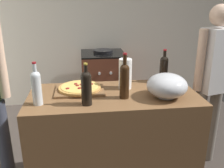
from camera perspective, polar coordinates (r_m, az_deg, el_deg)
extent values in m
cube|color=#3F3833|center=(3.01, -1.59, -13.90)|extent=(4.16, 3.21, 0.02)
cube|color=silver|center=(3.89, -3.78, 14.26)|extent=(4.16, 0.10, 2.60)
cube|color=brown|center=(2.21, 0.33, -13.23)|extent=(1.37, 0.65, 0.90)
cube|color=brown|center=(2.08, -7.44, -1.33)|extent=(0.40, 0.32, 0.02)
cylinder|color=tan|center=(2.07, -7.46, -0.84)|extent=(0.35, 0.35, 0.02)
cylinder|color=#EAC660|center=(2.07, -7.48, -0.56)|extent=(0.31, 0.31, 0.00)
cylinder|color=maroon|center=(2.11, -4.77, 0.03)|extent=(0.03, 0.03, 0.01)
cylinder|color=maroon|center=(2.10, -6.99, -0.12)|extent=(0.04, 0.04, 0.01)
cylinder|color=maroon|center=(2.02, -7.47, -0.95)|extent=(0.03, 0.03, 0.01)
cylinder|color=maroon|center=(2.12, -8.39, 0.04)|extent=(0.03, 0.03, 0.01)
cylinder|color=maroon|center=(2.03, -10.23, -1.03)|extent=(0.03, 0.03, 0.01)
cylinder|color=maroon|center=(2.08, -8.02, -0.33)|extent=(0.03, 0.03, 0.01)
cylinder|color=maroon|center=(2.00, -6.62, -1.15)|extent=(0.03, 0.03, 0.01)
cylinder|color=#B2B2B7|center=(1.98, 12.40, -2.84)|extent=(0.13, 0.13, 0.01)
ellipsoid|color=silver|center=(1.95, 12.59, -0.34)|extent=(0.32, 0.32, 0.19)
cylinder|color=white|center=(2.09, 3.07, 2.37)|extent=(0.11, 0.11, 0.26)
cylinder|color=#997551|center=(2.09, 3.07, 2.42)|extent=(0.03, 0.03, 0.26)
cylinder|color=black|center=(2.31, 11.84, 2.93)|extent=(0.07, 0.07, 0.20)
sphere|color=black|center=(2.29, 12.01, 5.36)|extent=(0.07, 0.07, 0.07)
cylinder|color=black|center=(2.28, 12.11, 6.74)|extent=(0.03, 0.03, 0.07)
cylinder|color=maroon|center=(2.27, 12.18, 7.73)|extent=(0.03, 0.03, 0.01)
cylinder|color=#331E0F|center=(1.89, 2.88, 0.08)|extent=(0.07, 0.07, 0.23)
sphere|color=#331E0F|center=(1.85, 2.94, 3.51)|extent=(0.07, 0.07, 0.07)
cylinder|color=#331E0F|center=(1.83, 2.97, 5.48)|extent=(0.03, 0.03, 0.09)
cylinder|color=maroon|center=(1.82, 3.00, 6.99)|extent=(0.03, 0.03, 0.01)
cylinder|color=silver|center=(1.85, -16.99, -1.44)|extent=(0.07, 0.07, 0.22)
sphere|color=silver|center=(1.82, -17.32, 1.78)|extent=(0.07, 0.07, 0.07)
cylinder|color=silver|center=(1.80, -17.50, 3.45)|extent=(0.03, 0.03, 0.07)
cylinder|color=maroon|center=(1.79, -17.63, 4.69)|extent=(0.03, 0.03, 0.01)
cylinder|color=black|center=(1.78, -5.92, -1.58)|extent=(0.08, 0.08, 0.21)
sphere|color=black|center=(1.74, -6.04, 1.69)|extent=(0.08, 0.08, 0.08)
cylinder|color=black|center=(1.73, -6.11, 3.43)|extent=(0.03, 0.03, 0.06)
cylinder|color=gold|center=(1.72, -6.15, 4.65)|extent=(0.03, 0.03, 0.01)
cube|color=brown|center=(3.68, -2.04, 0.24)|extent=(0.62, 0.61, 0.88)
cube|color=black|center=(3.56, -2.13, 7.07)|extent=(0.62, 0.61, 0.02)
cylinder|color=silver|center=(3.29, -5.63, 2.33)|extent=(0.04, 0.02, 0.04)
cylinder|color=silver|center=(3.30, -2.94, 2.44)|extent=(0.04, 0.02, 0.04)
cylinder|color=silver|center=(3.31, -0.26, 2.53)|extent=(0.04, 0.02, 0.04)
cylinder|color=silver|center=(3.33, 2.38, 2.63)|extent=(0.04, 0.02, 0.04)
cylinder|color=black|center=(3.56, -2.11, 7.58)|extent=(0.28, 0.28, 0.04)
cylinder|color=#383D4C|center=(2.33, -23.48, -13.52)|extent=(0.11, 0.11, 0.87)
cylinder|color=beige|center=(2.02, -24.51, 5.46)|extent=(0.08, 0.08, 0.62)
cylinder|color=slate|center=(2.77, 22.13, -8.91)|extent=(0.11, 0.11, 0.79)
cylinder|color=slate|center=(2.66, 19.17, -9.76)|extent=(0.11, 0.11, 0.79)
cube|color=silver|center=(2.47, 22.57, 4.98)|extent=(0.27, 0.25, 0.59)
cylinder|color=beige|center=(2.36, 19.76, 5.09)|extent=(0.08, 0.08, 0.56)
sphere|color=beige|center=(2.42, 23.83, 14.36)|extent=(0.19, 0.19, 0.19)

